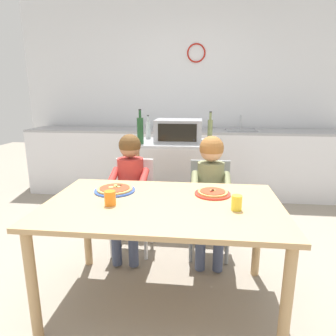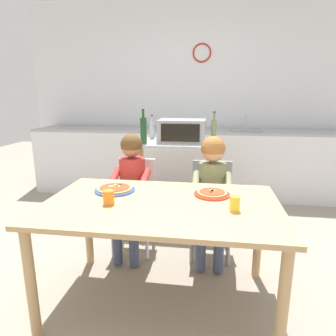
# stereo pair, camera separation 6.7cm
# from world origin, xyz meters

# --- Properties ---
(ground_plane) EXTENTS (10.79, 10.79, 0.00)m
(ground_plane) POSITION_xyz_m (0.00, 1.08, 0.00)
(ground_plane) COLOR gray
(back_wall_tiled) EXTENTS (4.86, 0.14, 2.70)m
(back_wall_tiled) POSITION_xyz_m (0.00, 2.76, 1.35)
(back_wall_tiled) COLOR silver
(back_wall_tiled) RESTS_ON ground
(kitchen_counter) EXTENTS (4.37, 0.60, 1.11)m
(kitchen_counter) POSITION_xyz_m (0.00, 2.35, 0.46)
(kitchen_counter) COLOR silver
(kitchen_counter) RESTS_ON ground
(kitchen_island_cart) EXTENTS (0.96, 0.60, 0.89)m
(kitchen_island_cart) POSITION_xyz_m (-0.08, 1.39, 0.59)
(kitchen_island_cart) COLOR #B7BABF
(kitchen_island_cart) RESTS_ON ground
(toaster_oven) EXTENTS (0.49, 0.38, 0.23)m
(toaster_oven) POSITION_xyz_m (-0.01, 1.41, 1.01)
(toaster_oven) COLOR #999BA0
(toaster_oven) RESTS_ON kitchen_island_cart
(bottle_clear_vinegar) EXTENTS (0.05, 0.05, 0.32)m
(bottle_clear_vinegar) POSITION_xyz_m (0.32, 1.51, 1.02)
(bottle_clear_vinegar) COLOR olive
(bottle_clear_vinegar) RESTS_ON kitchen_island_cart
(bottle_brown_beer) EXTENTS (0.06, 0.06, 0.27)m
(bottle_brown_beer) POSITION_xyz_m (-0.38, 1.60, 0.99)
(bottle_brown_beer) COLOR #ADB7B2
(bottle_brown_beer) RESTS_ON kitchen_island_cart
(bottle_dark_olive_oil) EXTENTS (0.07, 0.07, 0.35)m
(bottle_dark_olive_oil) POSITION_xyz_m (-0.39, 1.22, 1.03)
(bottle_dark_olive_oil) COLOR #1E4723
(bottle_dark_olive_oil) RESTS_ON kitchen_island_cart
(dining_table) EXTENTS (1.48, 0.91, 0.72)m
(dining_table) POSITION_xyz_m (0.00, 0.00, 0.63)
(dining_table) COLOR tan
(dining_table) RESTS_ON ground
(dining_chair_left) EXTENTS (0.36, 0.36, 0.81)m
(dining_chair_left) POSITION_xyz_m (-0.36, 0.72, 0.48)
(dining_chair_left) COLOR silver
(dining_chair_left) RESTS_ON ground
(dining_chair_right) EXTENTS (0.36, 0.36, 0.81)m
(dining_chair_right) POSITION_xyz_m (0.32, 0.72, 0.48)
(dining_chair_right) COLOR gray
(dining_chair_right) RESTS_ON ground
(child_in_red_shirt) EXTENTS (0.32, 0.42, 1.04)m
(child_in_red_shirt) POSITION_xyz_m (-0.36, 0.60, 0.67)
(child_in_red_shirt) COLOR #424C6B
(child_in_red_shirt) RESTS_ON ground
(child_in_olive_shirt) EXTENTS (0.32, 0.42, 1.04)m
(child_in_olive_shirt) POSITION_xyz_m (0.32, 0.60, 0.68)
(child_in_olive_shirt) COLOR #424C6B
(child_in_olive_shirt) RESTS_ON ground
(pizza_plate_blue_rimmed) EXTENTS (0.28, 0.28, 0.03)m
(pizza_plate_blue_rimmed) POSITION_xyz_m (-0.36, 0.18, 0.73)
(pizza_plate_blue_rimmed) COLOR #3356B7
(pizza_plate_blue_rimmed) RESTS_ON dining_table
(pizza_plate_red_rimmed) EXTENTS (0.24, 0.24, 0.03)m
(pizza_plate_red_rimmed) POSITION_xyz_m (0.32, 0.19, 0.73)
(pizza_plate_red_rimmed) COLOR red
(pizza_plate_red_rimmed) RESTS_ON dining_table
(drinking_cup_yellow) EXTENTS (0.06, 0.06, 0.09)m
(drinking_cup_yellow) POSITION_xyz_m (0.45, -0.07, 0.77)
(drinking_cup_yellow) COLOR yellow
(drinking_cup_yellow) RESTS_ON dining_table
(drinking_cup_orange) EXTENTS (0.07, 0.07, 0.09)m
(drinking_cup_orange) POSITION_xyz_m (-0.31, -0.08, 0.77)
(drinking_cup_orange) COLOR orange
(drinking_cup_orange) RESTS_ON dining_table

